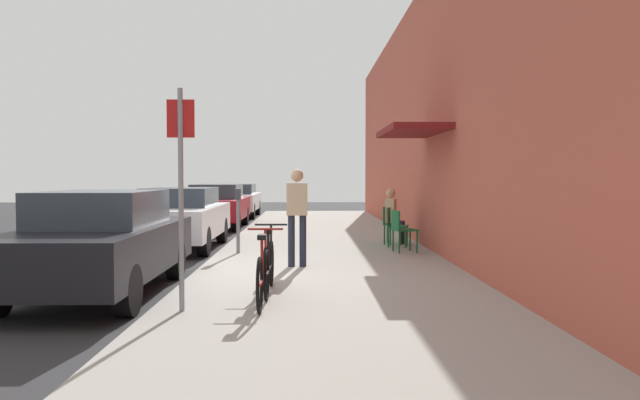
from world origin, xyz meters
TOP-DOWN VIEW (x-y plane):
  - ground_plane at (0.00, 0.00)m, footprint 60.00×60.00m
  - sidewalk_slab at (2.25, 2.00)m, footprint 4.50×32.00m
  - building_facade at (4.65, 2.00)m, footprint 1.40×32.00m
  - parked_car_0 at (-1.10, -0.98)m, footprint 1.80×4.40m
  - parked_car_1 at (-1.10, 4.55)m, footprint 1.80×4.40m
  - parked_car_2 at (-1.10, 10.36)m, footprint 1.80×4.40m
  - parked_car_3 at (-1.10, 15.79)m, footprint 1.80×4.40m
  - parking_meter at (0.45, 2.81)m, footprint 0.12×0.10m
  - street_sign at (0.40, -2.62)m, footprint 0.32×0.06m
  - bicycle_0 at (1.32, -2.27)m, footprint 0.46×1.71m
  - bicycle_1 at (1.35, -1.53)m, footprint 0.46×1.71m
  - cafe_chair_0 at (3.82, 2.85)m, footprint 0.52×0.52m
  - cafe_chair_1 at (3.82, 3.87)m, footprint 0.53×0.53m
  - cafe_chair_2 at (3.82, 4.49)m, footprint 0.56×0.56m
  - seated_patron_2 at (3.88, 4.48)m, footprint 0.51×0.46m
  - pedestrian_standing at (1.69, 0.88)m, footprint 0.36×0.22m

SIDE VIEW (x-z plane):
  - ground_plane at x=0.00m, z-range 0.00..0.00m
  - sidewalk_slab at x=2.25m, z-range 0.00..0.12m
  - bicycle_0 at x=1.32m, z-range 0.03..0.93m
  - bicycle_1 at x=1.35m, z-range 0.03..0.93m
  - cafe_chair_0 at x=3.82m, z-range 0.19..1.06m
  - cafe_chair_1 at x=3.82m, z-range 0.19..1.06m
  - cafe_chair_2 at x=3.82m, z-range 0.19..1.06m
  - parked_car_3 at x=-1.10m, z-range 0.04..1.40m
  - parked_car_2 at x=-1.10m, z-range 0.03..1.46m
  - parked_car_1 at x=-1.10m, z-range 0.03..1.46m
  - parked_car_0 at x=-1.10m, z-range 0.02..1.51m
  - seated_patron_2 at x=3.88m, z-range 0.17..1.46m
  - parking_meter at x=0.45m, z-range 0.23..1.55m
  - pedestrian_standing at x=1.69m, z-range 0.27..1.97m
  - street_sign at x=0.40m, z-range 0.34..2.94m
  - building_facade at x=4.65m, z-range 0.00..6.06m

